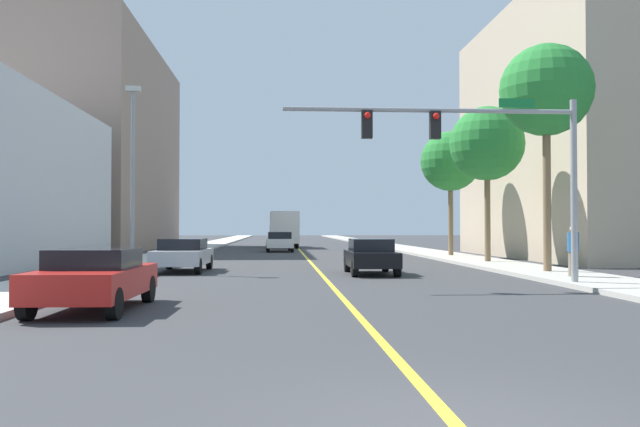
# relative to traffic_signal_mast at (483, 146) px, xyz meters

# --- Properties ---
(ground) EXTENTS (192.00, 192.00, 0.00)m
(ground) POSITION_rel_traffic_signal_mast_xyz_m (-4.56, 28.47, -4.28)
(ground) COLOR #38383A
(sidewalk_left) EXTENTS (3.12, 168.00, 0.15)m
(sidewalk_left) POSITION_rel_traffic_signal_mast_xyz_m (-13.11, 28.47, -4.21)
(sidewalk_left) COLOR beige
(sidewalk_left) RESTS_ON ground
(sidewalk_right) EXTENTS (3.12, 168.00, 0.15)m
(sidewalk_right) POSITION_rel_traffic_signal_mast_xyz_m (4.00, 28.47, -4.21)
(sidewalk_right) COLOR #B2ADA3
(sidewalk_right) RESTS_ON ground
(lane_marking_center) EXTENTS (0.16, 144.00, 0.01)m
(lane_marking_center) POSITION_rel_traffic_signal_mast_xyz_m (-4.56, 28.47, -4.28)
(lane_marking_center) COLOR yellow
(lane_marking_center) RESTS_ON ground
(building_left_far) EXTENTS (11.56, 24.38, 16.73)m
(building_left_far) POSITION_rel_traffic_signal_mast_xyz_m (-22.24, 35.46, 4.08)
(building_left_far) COLOR gray
(building_left_far) RESTS_ON ground
(building_right_near) EXTENTS (13.90, 19.88, 15.01)m
(building_right_near) POSITION_rel_traffic_signal_mast_xyz_m (14.29, 18.23, 3.22)
(building_right_near) COLOR tan
(building_right_near) RESTS_ON ground
(traffic_signal_mast) EXTENTS (9.01, 0.36, 5.60)m
(traffic_signal_mast) POSITION_rel_traffic_signal_mast_xyz_m (0.00, 0.00, 0.00)
(traffic_signal_mast) COLOR gray
(traffic_signal_mast) RESTS_ON sidewalk_right
(street_lamp) EXTENTS (0.56, 0.28, 7.34)m
(street_lamp) POSITION_rel_traffic_signal_mast_xyz_m (-12.05, 7.02, -0.04)
(street_lamp) COLOR gray
(street_lamp) RESTS_ON sidewalk_left
(palm_near) EXTENTS (3.51, 3.51, 8.68)m
(palm_near) POSITION_rel_traffic_signal_mast_xyz_m (4.02, 4.75, 2.74)
(palm_near) COLOR brown
(palm_near) RESTS_ON sidewalk_right
(palm_mid) EXTENTS (3.65, 3.65, 7.61)m
(palm_mid) POSITION_rel_traffic_signal_mast_xyz_m (4.03, 11.79, 1.62)
(palm_mid) COLOR brown
(palm_mid) RESTS_ON sidewalk_right
(palm_far) EXTENTS (3.59, 3.59, 7.44)m
(palm_far) POSITION_rel_traffic_signal_mast_xyz_m (4.11, 18.84, 1.47)
(palm_far) COLOR brown
(palm_far) RESTS_ON sidewalk_right
(car_silver) EXTENTS (2.05, 4.31, 1.35)m
(car_silver) POSITION_rel_traffic_signal_mast_xyz_m (-10.11, 7.45, -3.57)
(car_silver) COLOR #BCBCC1
(car_silver) RESTS_ON ground
(car_black) EXTENTS (1.80, 3.86, 1.37)m
(car_black) POSITION_rel_traffic_signal_mast_xyz_m (-2.64, 5.54, -3.57)
(car_black) COLOR black
(car_black) RESTS_ON ground
(car_white) EXTENTS (2.08, 4.58, 1.46)m
(car_white) POSITION_rel_traffic_signal_mast_xyz_m (-6.17, 28.81, -3.52)
(car_white) COLOR white
(car_white) RESTS_ON ground
(car_red) EXTENTS (1.97, 4.14, 1.34)m
(car_red) POSITION_rel_traffic_signal_mast_xyz_m (-10.21, -4.77, -3.57)
(car_red) COLOR red
(car_red) RESTS_ON ground
(delivery_truck) EXTENTS (2.61, 8.22, 3.16)m
(delivery_truck) POSITION_rel_traffic_signal_mast_xyz_m (-5.78, 37.86, -2.60)
(delivery_truck) COLOR #194799
(delivery_truck) RESTS_ON ground
(pedestrian) EXTENTS (0.38, 0.38, 1.72)m
(pedestrian) POSITION_rel_traffic_signal_mast_xyz_m (3.77, 2.09, -3.28)
(pedestrian) COLOR #726651
(pedestrian) RESTS_ON sidewalk_right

